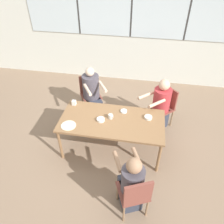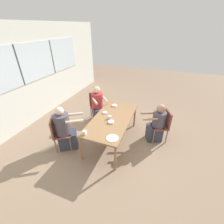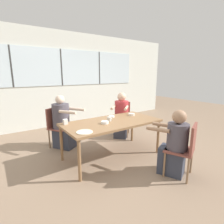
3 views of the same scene
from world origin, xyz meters
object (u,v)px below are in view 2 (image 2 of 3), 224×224
Objects in this scene: person_man_blue_shirt at (65,131)px; coffee_mug at (110,117)px; chair_for_woman_green_shirt at (96,103)px; chair_for_man_blue_shirt at (58,131)px; person_woman_green_shirt at (98,106)px; bowl_cereal at (111,122)px; milk_carton_small at (85,133)px; person_man_teal_shirt at (157,125)px; bowl_fruit at (115,106)px; bowl_white_shallow at (105,113)px; chair_for_man_teal_shirt at (163,123)px.

coffee_mug is (0.58, -0.92, 0.24)m from person_man_blue_shirt.
chair_for_woman_green_shirt reaches higher than coffee_mug.
person_woman_green_shirt reaches higher than chair_for_man_blue_shirt.
coffee_mug is at bearing 31.04° from bowl_cereal.
coffee_mug is at bearing 89.95° from chair_for_man_blue_shirt.
milk_carton_small is at bearing 62.90° from person_woman_green_shirt.
chair_for_man_blue_shirt is 0.17m from person_man_blue_shirt.
chair_for_woman_green_shirt is 2.02m from person_man_teal_shirt.
milk_carton_small is 0.67× the size of bowl_fruit.
bowl_white_shallow is at bearing -3.25° from milk_carton_small.
person_man_teal_shirt is at bearing -57.10° from bowl_cereal.
bowl_white_shallow is at bearing 166.68° from bowl_fruit.
chair_for_woman_green_shirt is 0.75× the size of person_man_blue_shirt.
chair_for_man_teal_shirt is at bearing -65.99° from coffee_mug.
chair_for_man_blue_shirt is 1.00× the size of chair_for_man_teal_shirt.
bowl_white_shallow is 0.48m from bowl_cereal.
chair_for_woman_green_shirt is at bearing 52.21° from person_man_teal_shirt.
person_man_teal_shirt is at bearing 85.61° from person_man_blue_shirt.
person_woman_green_shirt is at bearing 40.74° from coffee_mug.
chair_for_woman_green_shirt is at bearing 39.57° from bowl_white_shallow.
milk_carton_small is at bearing 65.31° from chair_for_woman_green_shirt.
person_woman_green_shirt reaches higher than milk_carton_small.
person_man_blue_shirt is 1.12m from coffee_mug.
chair_for_woman_green_shirt and chair_for_man_blue_shirt have the same top height.
chair_for_woman_green_shirt is at bearing 65.80° from bowl_fruit.
bowl_cereal is at bearing 85.85° from person_woman_green_shirt.
bowl_white_shallow is 0.46m from bowl_fruit.
chair_for_man_blue_shirt is at bearing 144.08° from bowl_fruit.
person_woman_green_shirt is 0.98× the size of person_man_blue_shirt.
bowl_cereal is (-0.72, 1.16, 0.22)m from chair_for_man_teal_shirt.
person_man_blue_shirt is 12.46× the size of milk_carton_small.
coffee_mug is at bearing -19.56° from milk_carton_small.
chair_for_man_blue_shirt is 1.57m from person_woman_green_shirt.
bowl_cereal is (-0.16, -0.10, -0.02)m from coffee_mug.
person_woman_green_shirt is at bearing 16.43° from milk_carton_small.
milk_carton_small is 0.78× the size of bowl_white_shallow.
chair_for_man_blue_shirt is at bearing 94.38° from chair_for_man_teal_shirt.
person_man_teal_shirt is at bearing -65.94° from coffee_mug.
milk_carton_small reaches higher than coffee_mug.
person_woman_green_shirt reaches higher than chair_for_man_teal_shirt.
person_man_blue_shirt reaches higher than bowl_cereal.
person_woman_green_shirt is at bearing 38.78° from bowl_white_shallow.
chair_for_man_teal_shirt reaches higher than bowl_cereal.
coffee_mug is 0.64× the size of bowl_fruit.
chair_for_man_blue_shirt is 6.24× the size of bowl_fruit.
person_man_blue_shirt is at bearing 44.21° from chair_for_woman_green_shirt.
chair_for_man_teal_shirt is 0.76× the size of person_woman_green_shirt.
chair_for_man_blue_shirt is at bearing 113.95° from bowl_cereal.
person_woman_green_shirt is 0.88m from bowl_white_shallow.
bowl_white_shallow is at bearing 103.44° from chair_for_man_blue_shirt.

